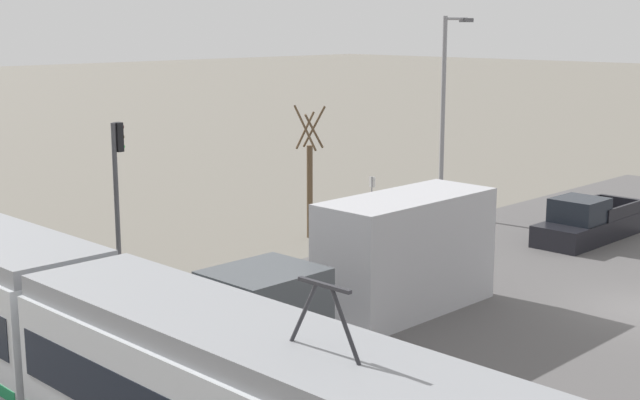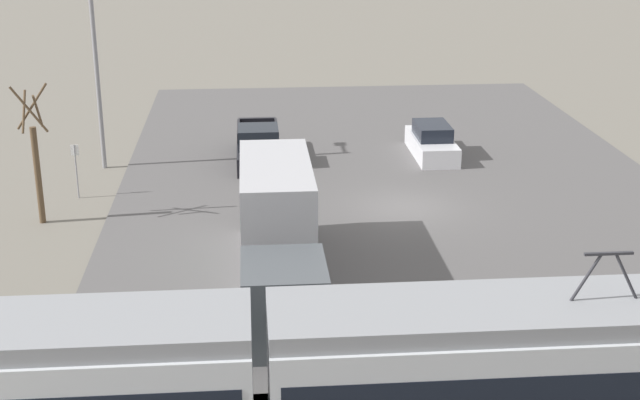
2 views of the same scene
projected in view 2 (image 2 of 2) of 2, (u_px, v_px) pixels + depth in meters
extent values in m
plane|color=slate|center=(406.00, 209.00, 35.42)|extent=(320.00, 320.00, 0.00)
cube|color=#565454|center=(406.00, 208.00, 35.41)|extent=(23.39, 45.41, 0.08)
cube|color=silver|center=(595.00, 374.00, 20.42)|extent=(14.96, 2.76, 2.96)
cube|color=black|center=(596.00, 361.00, 20.30)|extent=(14.51, 2.79, 0.99)
cube|color=gray|center=(603.00, 308.00, 19.85)|extent=(14.96, 2.54, 0.42)
cylinder|color=#2D2D33|center=(626.00, 276.00, 19.64)|extent=(0.66, 0.07, 1.15)
cylinder|color=#2D2D33|center=(586.00, 277.00, 19.56)|extent=(0.66, 0.07, 1.15)
cube|color=#2D2D33|center=(609.00, 254.00, 19.42)|extent=(1.10, 0.08, 0.06)
cube|color=#4C5156|center=(284.00, 303.00, 24.58)|extent=(2.34, 2.75, 2.37)
cube|color=#B2B2B7|center=(276.00, 213.00, 29.73)|extent=(2.34, 5.85, 3.48)
cube|color=#196B38|center=(241.00, 204.00, 29.52)|extent=(0.02, 2.92, 0.87)
cube|color=black|center=(258.00, 151.00, 41.35)|extent=(1.96, 5.54, 0.85)
cube|color=black|center=(258.00, 137.00, 40.32)|extent=(1.81, 1.88, 0.93)
cube|color=black|center=(239.00, 131.00, 42.14)|extent=(0.12, 2.77, 0.50)
cube|color=black|center=(277.00, 130.00, 42.28)|extent=(0.12, 2.77, 0.50)
cube|color=black|center=(257.00, 123.00, 43.62)|extent=(1.81, 0.22, 0.50)
cube|color=red|center=(242.00, 131.00, 43.78)|extent=(0.14, 0.04, 0.18)
cube|color=silver|center=(432.00, 146.00, 42.05)|extent=(1.77, 4.62, 0.89)
cube|color=black|center=(432.00, 131.00, 41.79)|extent=(1.52, 2.40, 0.65)
cylinder|color=brown|center=(38.00, 176.00, 33.39)|extent=(0.24, 0.24, 3.76)
cylinder|color=brown|center=(24.00, 112.00, 32.55)|extent=(0.09, 1.04, 1.44)
cylinder|color=brown|center=(29.00, 110.00, 32.29)|extent=(1.26, 0.09, 1.74)
cylinder|color=brown|center=(38.00, 111.00, 32.59)|extent=(0.09, 1.04, 1.44)
cylinder|color=brown|center=(32.00, 106.00, 32.76)|extent=(1.26, 0.09, 1.74)
cylinder|color=gray|center=(97.00, 72.00, 39.15)|extent=(0.20, 0.20, 8.84)
cylinder|color=gray|center=(77.00, 172.00, 36.31)|extent=(0.06, 0.06, 2.26)
cube|color=white|center=(75.00, 150.00, 36.04)|extent=(0.32, 0.02, 0.44)
cube|color=red|center=(75.00, 150.00, 36.05)|extent=(0.31, 0.01, 0.10)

